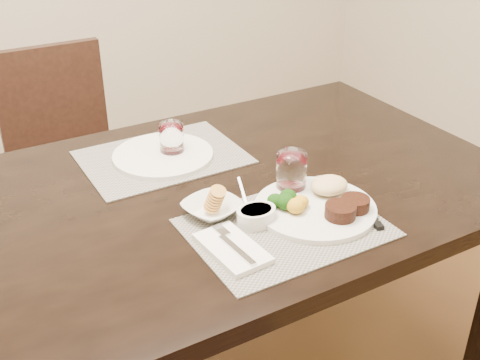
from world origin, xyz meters
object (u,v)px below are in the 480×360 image
cracker_bowl (212,208)px  chair_far (65,151)px  dinner_plate (321,204)px  wine_glass_near (291,174)px  steak_knife (365,214)px  far_plate (163,155)px

cracker_bowl → chair_far: bearing=95.8°
chair_far → dinner_plate: bearing=-73.2°
cracker_bowl → wine_glass_near: (0.24, -0.00, 0.03)m
wine_glass_near → dinner_plate: bearing=-84.6°
chair_far → steak_knife: chair_far is taller
cracker_bowl → far_plate: bearing=86.6°
wine_glass_near → steak_knife: bearing=-65.1°
steak_knife → far_plate: size_ratio=0.75×
chair_far → steak_knife: size_ratio=4.08×
chair_far → dinner_plate: chair_far is taller
chair_far → cracker_bowl: (0.11, -1.06, 0.27)m
dinner_plate → cracker_bowl: (-0.25, 0.12, 0.00)m
cracker_bowl → wine_glass_near: wine_glass_near is taller
dinner_plate → cracker_bowl: 0.27m
dinner_plate → chair_far: bearing=122.2°
chair_far → steak_knife: (0.43, -1.25, 0.26)m
dinner_plate → steak_knife: dinner_plate is taller
chair_far → cracker_bowl: bearing=-84.2°
dinner_plate → far_plate: (-0.23, 0.47, -0.01)m
chair_far → far_plate: (0.13, -0.71, 0.26)m
chair_far → far_plate: bearing=-79.7°
steak_knife → wine_glass_near: wine_glass_near is taller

